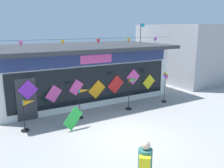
{
  "coord_description": "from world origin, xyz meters",
  "views": [
    {
      "loc": [
        -4.81,
        -7.09,
        4.24
      ],
      "look_at": [
        1.04,
        3.03,
        1.43
      ],
      "focal_mm": 37.68,
      "sensor_mm": 36.0,
      "label": 1
    }
  ],
  "objects_px": {
    "kite_shop_building": "(78,71)",
    "wind_spinner_center_right": "(165,81)",
    "wind_spinner_center_left": "(132,86)",
    "display_kite_on_ground": "(73,118)",
    "wind_spinner_left": "(83,98)",
    "wind_spinner_far_left": "(28,108)"
  },
  "relations": [
    {
      "from": "kite_shop_building",
      "to": "wind_spinner_left",
      "type": "xyz_separation_m",
      "value": [
        -1.22,
        -3.53,
        -0.62
      ]
    },
    {
      "from": "kite_shop_building",
      "to": "wind_spinner_far_left",
      "type": "bearing_deg",
      "value": -135.29
    },
    {
      "from": "display_kite_on_ground",
      "to": "wind_spinner_far_left",
      "type": "bearing_deg",
      "value": 153.14
    },
    {
      "from": "kite_shop_building",
      "to": "wind_spinner_center_right",
      "type": "relative_size",
      "value": 5.83
    },
    {
      "from": "wind_spinner_center_left",
      "to": "kite_shop_building",
      "type": "bearing_deg",
      "value": 112.47
    },
    {
      "from": "wind_spinner_far_left",
      "to": "wind_spinner_left",
      "type": "bearing_deg",
      "value": 4.51
    },
    {
      "from": "wind_spinner_left",
      "to": "kite_shop_building",
      "type": "bearing_deg",
      "value": 71.0
    },
    {
      "from": "wind_spinner_center_left",
      "to": "wind_spinner_center_right",
      "type": "xyz_separation_m",
      "value": [
        2.32,
        -0.0,
        0.01
      ]
    },
    {
      "from": "wind_spinner_left",
      "to": "wind_spinner_center_right",
      "type": "relative_size",
      "value": 0.8
    },
    {
      "from": "wind_spinner_center_left",
      "to": "wind_spinner_center_right",
      "type": "bearing_deg",
      "value": -0.07
    },
    {
      "from": "kite_shop_building",
      "to": "display_kite_on_ground",
      "type": "distance_m",
      "value": 5.16
    },
    {
      "from": "kite_shop_building",
      "to": "wind_spinner_center_right",
      "type": "distance_m",
      "value": 5.32
    },
    {
      "from": "kite_shop_building",
      "to": "wind_spinner_center_left",
      "type": "distance_m",
      "value": 3.98
    },
    {
      "from": "wind_spinner_far_left",
      "to": "wind_spinner_center_left",
      "type": "relative_size",
      "value": 0.81
    },
    {
      "from": "wind_spinner_left",
      "to": "wind_spinner_center_left",
      "type": "height_order",
      "value": "wind_spinner_center_left"
    },
    {
      "from": "wind_spinner_center_right",
      "to": "display_kite_on_ground",
      "type": "relative_size",
      "value": 1.98
    },
    {
      "from": "display_kite_on_ground",
      "to": "wind_spinner_left",
      "type": "bearing_deg",
      "value": 48.62
    },
    {
      "from": "wind_spinner_far_left",
      "to": "kite_shop_building",
      "type": "bearing_deg",
      "value": 44.71
    },
    {
      "from": "kite_shop_building",
      "to": "display_kite_on_ground",
      "type": "relative_size",
      "value": 11.56
    },
    {
      "from": "display_kite_on_ground",
      "to": "wind_spinner_center_left",
      "type": "bearing_deg",
      "value": 13.92
    },
    {
      "from": "wind_spinner_center_right",
      "to": "display_kite_on_ground",
      "type": "distance_m",
      "value": 6.08
    },
    {
      "from": "wind_spinner_far_left",
      "to": "display_kite_on_ground",
      "type": "height_order",
      "value": "wind_spinner_far_left"
    }
  ]
}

